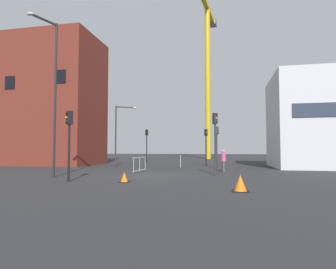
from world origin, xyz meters
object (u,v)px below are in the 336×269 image
streetlamp_short (119,129)px  traffic_light_corner (147,140)px  traffic_light_crosswalk (215,133)px  traffic_cone_orange (124,178)px  traffic_cone_on_verge (240,184)px  traffic_light_near (69,134)px  construction_crane (207,55)px  pedestrian_walking (224,159)px  streetlamp_tall (52,87)px  traffic_light_verge (206,141)px  traffic_light_far (217,140)px

streetlamp_short → traffic_light_corner: (0.81, 6.98, -0.89)m
traffic_light_crosswalk → traffic_light_corner: (-8.70, 14.51, 0.03)m
traffic_cone_orange → traffic_cone_on_verge: bearing=-20.2°
traffic_light_near → traffic_cone_orange: traffic_light_near is taller
construction_crane → traffic_cone_orange: construction_crane is taller
construction_crane → traffic_cone_orange: size_ratio=52.54×
traffic_light_near → traffic_cone_orange: size_ratio=7.12×
traffic_cone_orange → pedestrian_walking: bearing=58.5°
traffic_light_corner → pedestrian_walking: bearing=-51.1°
traffic_light_crosswalk → traffic_cone_orange: bearing=-132.4°
traffic_light_corner → traffic_cone_on_verge: (9.91, -21.34, -2.40)m
construction_crane → traffic_light_crosswalk: (2.39, -29.53, -15.10)m
construction_crane → traffic_light_near: (-4.85, -34.66, -15.31)m
traffic_cone_on_verge → streetlamp_tall: bearing=162.0°
traffic_light_corner → traffic_cone_orange: bearing=-77.3°
traffic_cone_on_verge → traffic_light_verge: bearing=98.1°
traffic_cone_on_verge → traffic_light_crosswalk: bearing=100.1°
streetlamp_tall → traffic_light_corner: size_ratio=2.31×
construction_crane → traffic_light_crosswalk: construction_crane is taller
pedestrian_walking → streetlamp_short: bearing=156.2°
streetlamp_tall → traffic_light_corner: bearing=87.6°
traffic_light_crosswalk → traffic_light_near: (-7.24, -5.14, -0.22)m
traffic_light_verge → pedestrian_walking: (1.87, -8.34, -1.59)m
construction_crane → pedestrian_walking: size_ratio=16.56×
construction_crane → traffic_light_far: 27.94m
traffic_light_corner → pedestrian_walking: size_ratio=2.49×
streetlamp_short → traffic_cone_orange: 13.76m
traffic_light_verge → traffic_cone_on_verge: traffic_light_verge is taller
traffic_light_verge → traffic_light_corner: 7.92m
traffic_light_verge → traffic_cone_on_verge: 18.61m
traffic_light_verge → pedestrian_walking: 8.69m
traffic_light_near → traffic_light_corner: (-1.46, 19.64, 0.24)m
streetlamp_short → traffic_cone_orange: (5.15, -12.31, -3.36)m
pedestrian_walking → traffic_cone_on_verge: bearing=-85.8°
construction_crane → traffic_cone_orange: (-1.97, -34.31, -17.54)m
traffic_cone_orange → traffic_light_crosswalk: bearing=47.6°
streetlamp_tall → traffic_light_corner: streetlamp_tall is taller
traffic_light_verge → traffic_light_near: bearing=-109.4°
streetlamp_short → traffic_light_near: bearing=-79.9°
traffic_light_crosswalk → traffic_light_verge: bearing=96.9°
streetlamp_tall → traffic_light_verge: streetlamp_tall is taller
streetlamp_short → traffic_light_near: streetlamp_short is taller
traffic_light_crosswalk → traffic_light_corner: traffic_light_corner is taller
streetlamp_tall → traffic_light_near: streetlamp_tall is taller
traffic_light_near → traffic_cone_orange: bearing=7.1°
traffic_light_far → traffic_light_near: traffic_light_near is taller
construction_crane → traffic_cone_on_verge: bearing=-84.3°
streetlamp_tall → pedestrian_walking: 12.67m
construction_crane → streetlamp_short: 27.12m
streetlamp_short → traffic_light_crosswalk: streetlamp_short is taller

